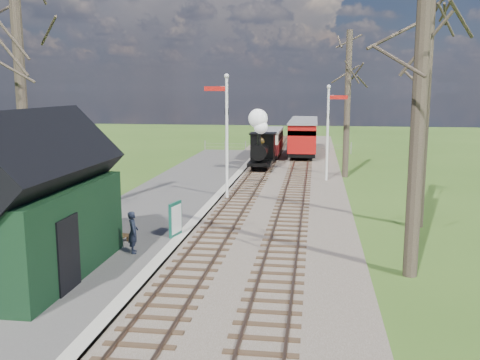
# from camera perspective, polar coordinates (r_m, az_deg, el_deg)

# --- Properties ---
(ground) EXTENTS (140.00, 140.00, 0.00)m
(ground) POSITION_cam_1_polar(r_m,az_deg,el_deg) (11.83, -11.32, -18.31)
(ground) COLOR #31531A
(ground) RESTS_ON ground
(distant_hills) EXTENTS (114.40, 48.00, 22.02)m
(distant_hills) POSITION_cam_1_polar(r_m,az_deg,el_deg) (77.34, 6.16, -6.59)
(distant_hills) COLOR #385B23
(distant_hills) RESTS_ON ground
(ballast_bed) EXTENTS (8.00, 60.00, 0.10)m
(ballast_bed) POSITION_cam_1_polar(r_m,az_deg,el_deg) (32.36, 3.86, 0.01)
(ballast_bed) COLOR brown
(ballast_bed) RESTS_ON ground
(track_near) EXTENTS (1.60, 60.00, 0.15)m
(track_near) POSITION_cam_1_polar(r_m,az_deg,el_deg) (32.47, 1.58, 0.16)
(track_near) COLOR brown
(track_near) RESTS_ON ground
(track_far) EXTENTS (1.60, 60.00, 0.15)m
(track_far) POSITION_cam_1_polar(r_m,az_deg,el_deg) (32.29, 6.16, 0.05)
(track_far) COLOR brown
(track_far) RESTS_ON ground
(platform) EXTENTS (5.00, 44.00, 0.20)m
(platform) POSITION_cam_1_polar(r_m,az_deg,el_deg) (25.44, -8.37, -2.65)
(platform) COLOR #474442
(platform) RESTS_ON ground
(coping_strip) EXTENTS (0.40, 44.00, 0.21)m
(coping_strip) POSITION_cam_1_polar(r_m,az_deg,el_deg) (24.89, -3.28, -2.82)
(coping_strip) COLOR #B2AD9E
(coping_strip) RESTS_ON ground
(station_shed) EXTENTS (3.25, 6.30, 4.78)m
(station_shed) POSITION_cam_1_polar(r_m,az_deg,el_deg) (16.25, -21.30, -2.49)
(station_shed) COLOR black
(station_shed) RESTS_ON platform
(semaphore_near) EXTENTS (1.22, 0.24, 6.22)m
(semaphore_near) POSITION_cam_1_polar(r_m,az_deg,el_deg) (26.25, -1.57, 5.61)
(semaphore_near) COLOR silver
(semaphore_near) RESTS_ON ground
(semaphore_far) EXTENTS (1.22, 0.24, 5.72)m
(semaphore_far) POSITION_cam_1_polar(r_m,az_deg,el_deg) (31.89, 9.47, 5.74)
(semaphore_far) COLOR silver
(semaphore_far) RESTS_ON ground
(bare_trees) EXTENTS (15.51, 22.39, 12.00)m
(bare_trees) POSITION_cam_1_polar(r_m,az_deg,el_deg) (20.04, 1.55, 8.85)
(bare_trees) COLOR #382D23
(bare_trees) RESTS_ON ground
(fence_line) EXTENTS (12.60, 0.08, 1.00)m
(fence_line) POSITION_cam_1_polar(r_m,az_deg,el_deg) (46.20, 3.93, 3.58)
(fence_line) COLOR slate
(fence_line) RESTS_ON ground
(locomotive) EXTENTS (1.61, 3.75, 4.02)m
(locomotive) POSITION_cam_1_polar(r_m,az_deg,el_deg) (36.03, 2.27, 3.96)
(locomotive) COLOR black
(locomotive) RESTS_ON ground
(coach) EXTENTS (1.87, 6.43, 1.97)m
(coach) POSITION_cam_1_polar(r_m,az_deg,el_deg) (42.08, 3.13, 4.11)
(coach) COLOR black
(coach) RESTS_ON ground
(red_carriage_a) EXTENTS (2.24, 5.54, 2.35)m
(red_carriage_a) POSITION_cam_1_polar(r_m,az_deg,el_deg) (42.56, 6.70, 4.43)
(red_carriage_a) COLOR black
(red_carriage_a) RESTS_ON ground
(red_carriage_b) EXTENTS (2.24, 5.54, 2.35)m
(red_carriage_b) POSITION_cam_1_polar(r_m,az_deg,el_deg) (48.03, 6.88, 5.04)
(red_carriage_b) COLOR black
(red_carriage_b) RESTS_ON ground
(sign_board) EXTENTS (0.28, 0.85, 1.25)m
(sign_board) POSITION_cam_1_polar(r_m,az_deg,el_deg) (19.65, -6.89, -4.15)
(sign_board) COLOR #104A3A
(sign_board) RESTS_ON platform
(bench) EXTENTS (0.71, 1.41, 0.78)m
(bench) POSITION_cam_1_polar(r_m,az_deg,el_deg) (18.96, -13.51, -5.69)
(bench) COLOR #412C17
(bench) RESTS_ON platform
(person) EXTENTS (0.48, 0.59, 1.39)m
(person) POSITION_cam_1_polar(r_m,az_deg,el_deg) (17.85, -11.34, -5.48)
(person) COLOR black
(person) RESTS_ON platform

